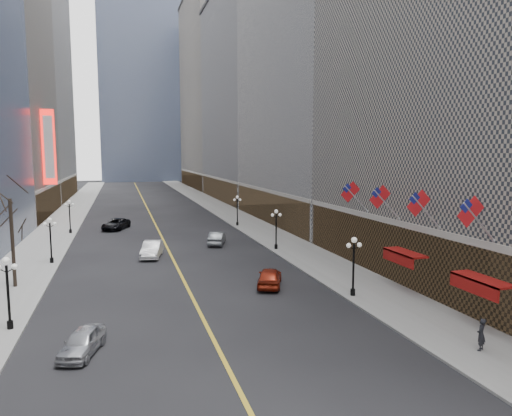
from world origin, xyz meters
TOP-DOWN VIEW (x-y plane):
  - sidewalk_east at (14.00, 70.00)m, footprint 6.00×230.00m
  - sidewalk_west at (-14.00, 70.00)m, footprint 6.00×230.00m
  - lane_line at (0.00, 80.00)m, footprint 0.25×200.00m
  - bldg_east_b at (29.91, 68.00)m, footprint 26.60×36.60m
  - bldg_east_c at (29.88, 106.00)m, footprint 26.60×40.60m
  - bldg_east_d at (29.90, 149.00)m, footprint 26.60×46.60m
  - bldg_west_d at (-29.92, 121.00)m, footprint 26.60×38.60m
  - streetlamp_east_1 at (11.80, 30.00)m, footprint 1.26×0.44m
  - streetlamp_east_2 at (11.80, 48.00)m, footprint 1.26×0.44m
  - streetlamp_east_3 at (11.80, 66.00)m, footprint 1.26×0.44m
  - streetlamp_west_1 at (-11.80, 30.00)m, footprint 1.26×0.44m
  - streetlamp_west_2 at (-11.80, 48.00)m, footprint 1.26×0.44m
  - streetlamp_west_3 at (-11.80, 66.00)m, footprint 1.26×0.44m
  - flag_2 at (15.31, 22.00)m, footprint 2.87×0.12m
  - flag_3 at (15.31, 27.00)m, footprint 2.87×0.12m
  - flag_4 at (15.31, 32.00)m, footprint 2.87×0.12m
  - flag_5 at (15.31, 37.00)m, footprint 2.87×0.12m
  - awning_b at (16.11, 22.00)m, footprint 1.40×4.00m
  - awning_c at (16.11, 30.00)m, footprint 1.40×4.00m
  - theatre_marquee at (-15.88, 80.00)m, footprint 2.00×0.55m
  - tree_west_far at (-13.50, 40.00)m, footprint 3.60×3.60m
  - car_nb_near at (-7.25, 25.26)m, footprint 2.76×4.35m
  - car_nb_mid at (-2.00, 48.40)m, footprint 2.84×5.42m
  - car_nb_far at (-5.84, 68.19)m, footprint 4.53×6.29m
  - car_sb_mid at (6.60, 34.57)m, footprint 3.46×5.01m
  - car_sb_far at (5.98, 53.06)m, footprint 3.10×5.03m
  - ped_ne_corner at (13.75, 19.16)m, footprint 0.81×0.76m

SIDE VIEW (x-z plane):
  - lane_line at x=0.00m, z-range 0.00..0.02m
  - sidewalk_east at x=14.00m, z-range 0.00..0.15m
  - sidewalk_west at x=-14.00m, z-range 0.00..0.15m
  - car_nb_near at x=-7.25m, z-range 0.00..1.38m
  - car_sb_far at x=5.98m, z-range 0.00..1.57m
  - car_sb_mid at x=6.60m, z-range 0.00..1.58m
  - car_nb_far at x=-5.84m, z-range 0.00..1.59m
  - car_nb_mid at x=-2.00m, z-range 0.00..1.70m
  - ped_ne_corner at x=13.75m, z-range 0.15..1.96m
  - streetlamp_east_1 at x=11.80m, z-range 0.64..5.16m
  - streetlamp_east_2 at x=11.80m, z-range 0.64..5.16m
  - streetlamp_east_3 at x=11.80m, z-range 0.64..5.16m
  - streetlamp_west_1 at x=-11.80m, z-range 0.64..5.16m
  - streetlamp_west_2 at x=-11.80m, z-range 0.64..5.16m
  - streetlamp_west_3 at x=-11.80m, z-range 0.64..5.16m
  - awning_b at x=16.11m, z-range 2.62..3.54m
  - awning_c at x=16.11m, z-range 2.62..3.54m
  - tree_west_far at x=-13.50m, z-range 2.28..10.20m
  - flag_2 at x=15.31m, z-range 5.85..8.72m
  - flag_3 at x=15.31m, z-range 5.85..8.72m
  - flag_4 at x=15.31m, z-range 5.85..8.72m
  - flag_5 at x=15.31m, z-range 5.85..8.72m
  - theatre_marquee at x=-15.88m, z-range 6.00..18.00m
  - bldg_east_c at x=29.88m, z-range -0.22..48.58m
  - bldg_east_d at x=29.90m, z-range -0.23..62.57m
  - bldg_east_b at x=29.91m, z-range -0.22..68.58m
  - bldg_west_d at x=-29.92m, z-range -0.23..72.57m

